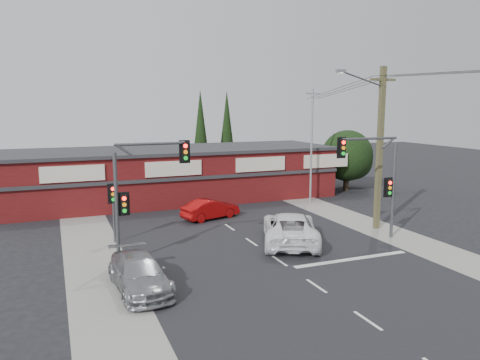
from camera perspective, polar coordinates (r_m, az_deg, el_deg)
name	(u,v)px	position (r m, az deg, el deg)	size (l,w,h in m)	color
ground	(276,259)	(24.02, 4.42, -9.56)	(120.00, 120.00, 0.00)	black
road_strip	(239,234)	(28.38, -0.08, -6.59)	(14.00, 70.00, 0.01)	black
verge_left	(92,250)	(26.55, -17.55, -8.12)	(3.00, 70.00, 0.02)	gray
verge_right	(357,221)	(32.41, 14.06, -4.87)	(3.00, 70.00, 0.02)	gray
stop_line	(352,259)	(24.52, 13.47, -9.36)	(6.50, 0.35, 0.01)	silver
white_suv	(290,228)	(26.53, 6.11, -5.83)	(2.88, 6.25, 1.74)	white
silver_suv	(139,274)	(20.37, -12.17, -11.08)	(2.00, 4.91, 1.43)	#929497
red_sedan	(211,209)	(32.06, -3.61, -3.55)	(1.43, 4.10, 1.35)	#980909
lane_dashes	(316,286)	(20.80, 9.31, -12.62)	(0.12, 29.79, 0.01)	silver
shop_building	(174,174)	(38.86, -8.04, 0.79)	(27.30, 8.40, 4.22)	#4E0F11
tree_cluster	(346,158)	(43.85, 12.79, 2.59)	(5.90, 5.10, 5.50)	#2D2116
conifer_near	(201,128)	(46.48, -4.82, 6.33)	(1.80, 1.80, 9.25)	#2D2116
conifer_far	(227,127)	(49.49, -1.61, 6.52)	(1.80, 1.80, 9.25)	#2D2116
traffic_mast_left	(139,184)	(22.99, -12.27, -0.48)	(3.77, 0.27, 5.97)	#47494C
traffic_mast_right	(378,172)	(27.58, 16.47, 0.95)	(3.96, 0.27, 5.97)	#47494C
pedestal_signal	(113,201)	(27.06, -15.22, -2.46)	(0.55, 0.27, 3.38)	#47494C
utility_pole	(378,143)	(29.90, 16.51, 4.35)	(4.38, 0.59, 10.00)	brown
steel_pole	(312,143)	(37.73, 8.71, 4.46)	(1.20, 0.16, 9.00)	gray
power_lines	(455,77)	(25.88, 24.72, 11.31)	(2.01, 29.00, 1.22)	black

